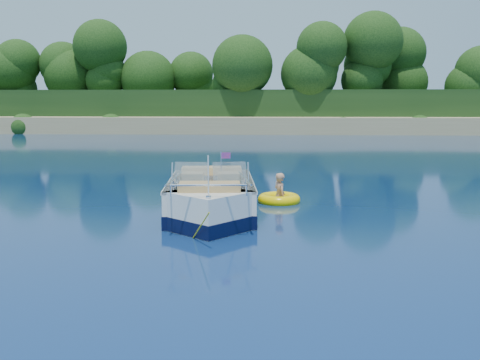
{
  "coord_description": "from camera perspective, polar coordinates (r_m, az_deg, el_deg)",
  "views": [
    {
      "loc": [
        1.72,
        -12.85,
        2.83
      ],
      "look_at": [
        1.0,
        0.73,
        0.85
      ],
      "focal_mm": 40.0,
      "sensor_mm": 36.0,
      "label": 1
    }
  ],
  "objects": [
    {
      "name": "ground",
      "position": [
        13.27,
        -4.49,
        -4.06
      ],
      "size": [
        160.0,
        160.0,
        0.0
      ],
      "primitive_type": "plane",
      "color": "#092345",
      "rests_on": "ground"
    },
    {
      "name": "shoreline",
      "position": [
        76.66,
        1.78,
        6.9
      ],
      "size": [
        170.0,
        59.0,
        6.0
      ],
      "color": "tan",
      "rests_on": "ground"
    },
    {
      "name": "treeline",
      "position": [
        53.96,
        1.29,
        11.17
      ],
      "size": [
        150.0,
        7.12,
        8.19
      ],
      "color": "#301E10",
      "rests_on": "ground"
    },
    {
      "name": "motorboat",
      "position": [
        13.4,
        -3.13,
        -2.23
      ],
      "size": [
        2.48,
        5.98,
        1.99
      ],
      "rotation": [
        0.0,
        0.0,
        0.09
      ],
      "color": "white",
      "rests_on": "ground"
    },
    {
      "name": "tow_tube",
      "position": [
        15.31,
        4.18,
        -2.07
      ],
      "size": [
        1.47,
        1.47,
        0.32
      ],
      "rotation": [
        0.0,
        0.0,
        -0.23
      ],
      "color": "#FFD802",
      "rests_on": "ground"
    },
    {
      "name": "boy",
      "position": [
        15.3,
        4.18,
        -2.39
      ],
      "size": [
        0.61,
        0.82,
        1.48
      ],
      "primitive_type": "imported",
      "rotation": [
        0.0,
        -0.17,
        1.99
      ],
      "color": "tan",
      "rests_on": "ground"
    }
  ]
}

